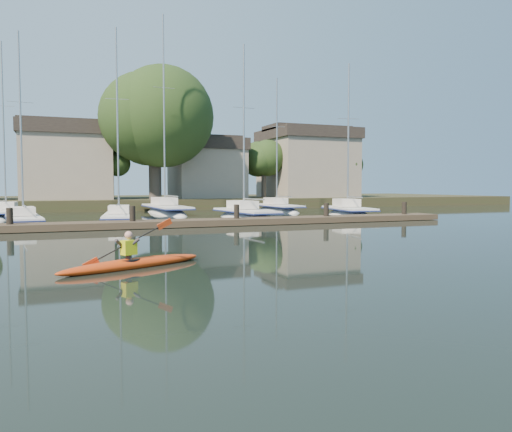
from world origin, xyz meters
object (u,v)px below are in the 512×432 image
object	(u,v)px
sailboat_2	(119,225)
sailboat_3	(245,221)
sailboat_5	(6,220)
sailboat_7	(278,214)
sailboat_4	(348,219)
kayak	(133,262)
sailboat_6	(166,216)
sailboat_1	(24,228)
dock	(187,223)

from	to	relation	value
sailboat_2	sailboat_3	xyz separation A→B (m)	(8.66, 0.65, -0.03)
sailboat_5	sailboat_7	xyz separation A→B (m)	(21.72, 0.55, -0.02)
sailboat_3	sailboat_4	bearing A→B (deg)	-5.36
kayak	sailboat_6	bearing A→B (deg)	52.12
sailboat_2	sailboat_1	bearing A→B (deg)	-169.39
sailboat_5	sailboat_7	size ratio (longest dim) A/B	1.05
dock	sailboat_4	xyz separation A→B (m)	(13.78, 5.04, -0.41)
sailboat_3	sailboat_7	bearing A→B (deg)	47.56
dock	sailboat_7	bearing A→B (deg)	48.61
sailboat_4	sailboat_7	distance (m)	8.26
sailboat_1	sailboat_3	size ratio (longest dim) A/B	0.92
kayak	sailboat_3	bearing A→B (deg)	36.42
kayak	dock	xyz separation A→B (m)	(4.79, 13.41, 0.03)
sailboat_2	sailboat_6	world-z (taller)	sailboat_6
sailboat_4	sailboat_5	world-z (taller)	sailboat_5
dock	sailboat_1	world-z (taller)	sailboat_1
kayak	sailboat_5	xyz separation A→B (m)	(-5.51, 25.82, -0.35)
kayak	sailboat_2	size ratio (longest dim) A/B	0.33
sailboat_4	sailboat_6	xyz separation A→B (m)	(-12.31, 8.18, 0.00)
sailboat_3	sailboat_4	size ratio (longest dim) A/B	1.04
sailboat_2	sailboat_4	size ratio (longest dim) A/B	1.02
kayak	sailboat_2	xyz separation A→B (m)	(1.55, 17.82, -0.34)
sailboat_4	sailboat_7	size ratio (longest dim) A/B	0.98
sailboat_1	sailboat_6	bearing A→B (deg)	35.42
sailboat_1	sailboat_7	bearing A→B (deg)	17.25
sailboat_1	sailboat_2	distance (m)	5.40
kayak	sailboat_3	size ratio (longest dim) A/B	0.33
kayak	sailboat_4	size ratio (longest dim) A/B	0.34
sailboat_7	sailboat_2	bearing A→B (deg)	-150.96
dock	sailboat_6	distance (m)	13.31
kayak	sailboat_3	xyz separation A→B (m)	(10.21, 18.47, -0.38)
sailboat_3	kayak	bearing A→B (deg)	-124.14
kayak	sailboat_6	size ratio (longest dim) A/B	0.25
sailboat_2	sailboat_7	size ratio (longest dim) A/B	1.01
kayak	sailboat_1	size ratio (longest dim) A/B	0.36
sailboat_4	kayak	bearing A→B (deg)	-124.77
sailboat_1	sailboat_5	bearing A→B (deg)	95.07
sailboat_3	sailboat_5	size ratio (longest dim) A/B	0.97
sailboat_4	sailboat_6	bearing A→B (deg)	156.82
sailboat_4	sailboat_2	bearing A→B (deg)	-167.47
sailboat_2	sailboat_6	distance (m)	9.99
kayak	sailboat_7	distance (m)	30.95
dock	sailboat_2	bearing A→B (deg)	126.30
dock	sailboat_7	size ratio (longest dim) A/B	2.60
dock	sailboat_2	xyz separation A→B (m)	(-3.24, 4.41, -0.37)
sailboat_1	sailboat_2	xyz separation A→B (m)	(5.39, 0.23, 0.00)
sailboat_4	sailboat_7	xyz separation A→B (m)	(-2.36, 7.92, 0.01)
kayak	sailboat_6	xyz separation A→B (m)	(6.26, 26.63, -0.38)
kayak	dock	bearing A→B (deg)	45.70
dock	sailboat_4	size ratio (longest dim) A/B	2.64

